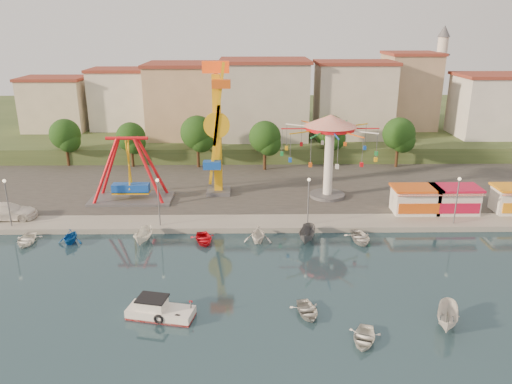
{
  "coord_description": "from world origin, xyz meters",
  "views": [
    {
      "loc": [
        1.66,
        -37.12,
        21.45
      ],
      "look_at": [
        2.41,
        14.0,
        4.0
      ],
      "focal_mm": 35.0,
      "sensor_mm": 36.0,
      "label": 1
    }
  ],
  "objects_px": {
    "pirate_ship_ride": "(129,171)",
    "skiff": "(448,317)",
    "kamikaze_tower": "(218,132)",
    "cabin_motorboat": "(159,311)",
    "van": "(7,211)",
    "rowboat_a": "(307,311)",
    "wave_swinger": "(330,138)"
  },
  "relations": [
    {
      "from": "rowboat_a",
      "to": "van",
      "type": "height_order",
      "value": "van"
    },
    {
      "from": "wave_swinger",
      "to": "van",
      "type": "height_order",
      "value": "wave_swinger"
    },
    {
      "from": "pirate_ship_ride",
      "to": "skiff",
      "type": "distance_m",
      "value": 39.63
    },
    {
      "from": "pirate_ship_ride",
      "to": "kamikaze_tower",
      "type": "xyz_separation_m",
      "value": [
        10.68,
        2.24,
        4.21
      ]
    },
    {
      "from": "pirate_ship_ride",
      "to": "kamikaze_tower",
      "type": "height_order",
      "value": "kamikaze_tower"
    },
    {
      "from": "rowboat_a",
      "to": "van",
      "type": "bearing_deg",
      "value": 139.11
    },
    {
      "from": "wave_swinger",
      "to": "rowboat_a",
      "type": "height_order",
      "value": "wave_swinger"
    },
    {
      "from": "van",
      "to": "kamikaze_tower",
      "type": "bearing_deg",
      "value": -74.51
    },
    {
      "from": "skiff",
      "to": "pirate_ship_ride",
      "type": "bearing_deg",
      "value": 160.46
    },
    {
      "from": "rowboat_a",
      "to": "van",
      "type": "distance_m",
      "value": 36.62
    },
    {
      "from": "kamikaze_tower",
      "to": "skiff",
      "type": "xyz_separation_m",
      "value": [
        18.51,
        -28.8,
        -7.84
      ]
    },
    {
      "from": "cabin_motorboat",
      "to": "skiff",
      "type": "distance_m",
      "value": 21.67
    },
    {
      "from": "kamikaze_tower",
      "to": "cabin_motorboat",
      "type": "xyz_separation_m",
      "value": [
        -3.11,
        -27.25,
        -8.13
      ]
    },
    {
      "from": "pirate_ship_ride",
      "to": "rowboat_a",
      "type": "bearing_deg",
      "value": -52.66
    },
    {
      "from": "van",
      "to": "skiff",
      "type": "bearing_deg",
      "value": -120.46
    },
    {
      "from": "van",
      "to": "cabin_motorboat",
      "type": "bearing_deg",
      "value": -137.7
    },
    {
      "from": "kamikaze_tower",
      "to": "rowboat_a",
      "type": "relative_size",
      "value": 5.18
    },
    {
      "from": "rowboat_a",
      "to": "skiff",
      "type": "distance_m",
      "value": 10.38
    },
    {
      "from": "cabin_motorboat",
      "to": "skiff",
      "type": "bearing_deg",
      "value": 8.23
    },
    {
      "from": "pirate_ship_ride",
      "to": "rowboat_a",
      "type": "xyz_separation_m",
      "value": [
        18.96,
        -24.85,
        -4.06
      ]
    },
    {
      "from": "kamikaze_tower",
      "to": "rowboat_a",
      "type": "xyz_separation_m",
      "value": [
        8.28,
        -27.09,
        -8.28
      ]
    },
    {
      "from": "pirate_ship_ride",
      "to": "skiff",
      "type": "xyz_separation_m",
      "value": [
        29.19,
        -26.56,
        -3.63
      ]
    },
    {
      "from": "skiff",
      "to": "cabin_motorboat",
      "type": "bearing_deg",
      "value": -161.33
    },
    {
      "from": "pirate_ship_ride",
      "to": "kamikaze_tower",
      "type": "bearing_deg",
      "value": 11.85
    },
    {
      "from": "pirate_ship_ride",
      "to": "van",
      "type": "height_order",
      "value": "pirate_ship_ride"
    },
    {
      "from": "wave_swinger",
      "to": "van",
      "type": "distance_m",
      "value": 38.02
    },
    {
      "from": "wave_swinger",
      "to": "skiff",
      "type": "bearing_deg",
      "value": -79.99
    },
    {
      "from": "cabin_motorboat",
      "to": "rowboat_a",
      "type": "relative_size",
      "value": 1.68
    },
    {
      "from": "pirate_ship_ride",
      "to": "wave_swinger",
      "type": "height_order",
      "value": "wave_swinger"
    },
    {
      "from": "kamikaze_tower",
      "to": "skiff",
      "type": "distance_m",
      "value": 35.12
    },
    {
      "from": "rowboat_a",
      "to": "skiff",
      "type": "xyz_separation_m",
      "value": [
        10.23,
        -1.71,
        0.44
      ]
    },
    {
      "from": "rowboat_a",
      "to": "kamikaze_tower",
      "type": "bearing_deg",
      "value": 97.05
    }
  ]
}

